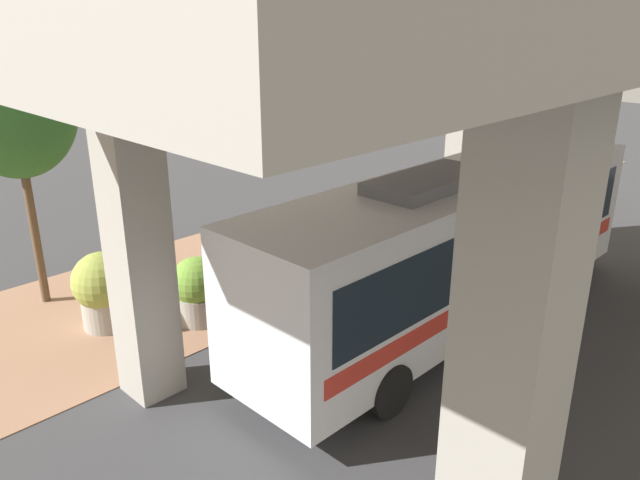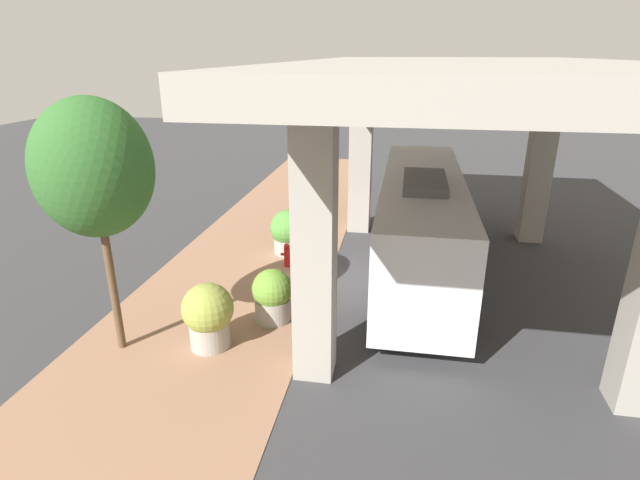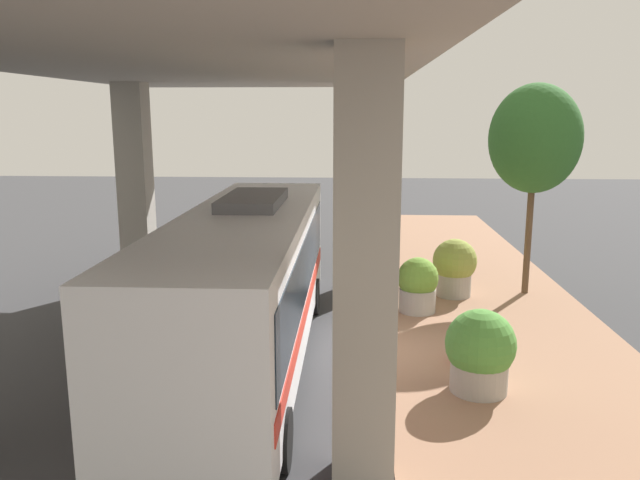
# 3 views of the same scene
# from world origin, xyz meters

# --- Properties ---
(ground_plane) EXTENTS (80.00, 80.00, 0.00)m
(ground_plane) POSITION_xyz_m (0.00, 0.00, 0.00)
(ground_plane) COLOR #38383A
(ground_plane) RESTS_ON ground
(sidewalk_strip) EXTENTS (6.00, 40.00, 0.02)m
(sidewalk_strip) POSITION_xyz_m (-3.00, 0.00, 0.01)
(sidewalk_strip) COLOR #936B51
(sidewalk_strip) RESTS_ON ground
(overpass) EXTENTS (9.40, 18.44, 7.00)m
(overpass) POSITION_xyz_m (4.00, 0.00, 6.12)
(overpass) COLOR #9E998E
(overpass) RESTS_ON ground
(bus) EXTENTS (2.68, 11.46, 3.66)m
(bus) POSITION_xyz_m (2.96, 1.01, 1.98)
(bus) COLOR silver
(bus) RESTS_ON ground
(fire_hydrant) EXTENTS (0.45, 0.22, 0.90)m
(fire_hydrant) POSITION_xyz_m (-1.61, 0.73, 0.46)
(fire_hydrant) COLOR #B21919
(fire_hydrant) RESTS_ON ground
(planter_front) EXTENTS (1.33, 1.33, 1.78)m
(planter_front) POSITION_xyz_m (-2.39, -4.64, 0.92)
(planter_front) COLOR #9E998E
(planter_front) RESTS_ON ground
(planter_middle) EXTENTS (1.39, 1.39, 1.70)m
(planter_middle) POSITION_xyz_m (-1.86, 2.05, 0.85)
(planter_middle) COLOR #9E998E
(planter_middle) RESTS_ON ground
(planter_back) EXTENTS (1.14, 1.14, 1.56)m
(planter_back) POSITION_xyz_m (-1.13, -3.03, 0.78)
(planter_back) COLOR #9E998E
(planter_back) RESTS_ON ground
(street_tree_near) EXTENTS (2.69, 2.69, 6.36)m
(street_tree_near) POSITION_xyz_m (-4.65, -5.08, 4.73)
(street_tree_near) COLOR brown
(street_tree_near) RESTS_ON ground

